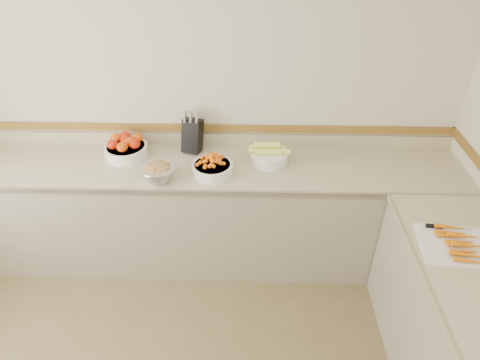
{
  "coord_description": "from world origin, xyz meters",
  "views": [
    {
      "loc": [
        0.41,
        -0.99,
        2.62
      ],
      "look_at": [
        0.35,
        1.35,
        1.0
      ],
      "focal_mm": 32.0,
      "sensor_mm": 36.0,
      "label": 1
    }
  ],
  "objects_px": {
    "cherry_tomato_bowl": "(212,167)",
    "cutting_board": "(460,245)",
    "corn_bowl": "(269,155)",
    "rhubarb_bowl": "(158,172)",
    "knife_block": "(192,135)",
    "tomato_bowl": "(126,148)"
  },
  "relations": [
    {
      "from": "tomato_bowl",
      "to": "cherry_tomato_bowl",
      "type": "xyz_separation_m",
      "value": [
        0.68,
        -0.23,
        -0.01
      ]
    },
    {
      "from": "cherry_tomato_bowl",
      "to": "rhubarb_bowl",
      "type": "xyz_separation_m",
      "value": [
        -0.37,
        -0.11,
        0.02
      ]
    },
    {
      "from": "knife_block",
      "to": "cutting_board",
      "type": "xyz_separation_m",
      "value": [
        1.66,
        -1.05,
        -0.12
      ]
    },
    {
      "from": "cherry_tomato_bowl",
      "to": "corn_bowl",
      "type": "xyz_separation_m",
      "value": [
        0.41,
        0.17,
        0.01
      ]
    },
    {
      "from": "knife_block",
      "to": "cherry_tomato_bowl",
      "type": "distance_m",
      "value": 0.38
    },
    {
      "from": "cherry_tomato_bowl",
      "to": "corn_bowl",
      "type": "relative_size",
      "value": 0.95
    },
    {
      "from": "tomato_bowl",
      "to": "cherry_tomato_bowl",
      "type": "relative_size",
      "value": 1.1
    },
    {
      "from": "knife_block",
      "to": "cherry_tomato_bowl",
      "type": "bearing_deg",
      "value": -61.21
    },
    {
      "from": "corn_bowl",
      "to": "cherry_tomato_bowl",
      "type": "bearing_deg",
      "value": -157.92
    },
    {
      "from": "rhubarb_bowl",
      "to": "cutting_board",
      "type": "height_order",
      "value": "rhubarb_bowl"
    },
    {
      "from": "corn_bowl",
      "to": "cutting_board",
      "type": "distance_m",
      "value": 1.4
    },
    {
      "from": "cherry_tomato_bowl",
      "to": "rhubarb_bowl",
      "type": "height_order",
      "value": "cherry_tomato_bowl"
    },
    {
      "from": "knife_block",
      "to": "cutting_board",
      "type": "distance_m",
      "value": 1.97
    },
    {
      "from": "rhubarb_bowl",
      "to": "corn_bowl",
      "type": "bearing_deg",
      "value": 19.33
    },
    {
      "from": "corn_bowl",
      "to": "cutting_board",
      "type": "height_order",
      "value": "corn_bowl"
    },
    {
      "from": "knife_block",
      "to": "corn_bowl",
      "type": "distance_m",
      "value": 0.61
    },
    {
      "from": "knife_block",
      "to": "cutting_board",
      "type": "bearing_deg",
      "value": -32.4
    },
    {
      "from": "corn_bowl",
      "to": "rhubarb_bowl",
      "type": "xyz_separation_m",
      "value": [
        -0.78,
        -0.27,
        0.01
      ]
    },
    {
      "from": "corn_bowl",
      "to": "cutting_board",
      "type": "xyz_separation_m",
      "value": [
        1.07,
        -0.9,
        -0.04
      ]
    },
    {
      "from": "rhubarb_bowl",
      "to": "cutting_board",
      "type": "relative_size",
      "value": 0.53
    },
    {
      "from": "cherry_tomato_bowl",
      "to": "cutting_board",
      "type": "bearing_deg",
      "value": -26.22
    },
    {
      "from": "cherry_tomato_bowl",
      "to": "rhubarb_bowl",
      "type": "relative_size",
      "value": 1.19
    }
  ]
}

